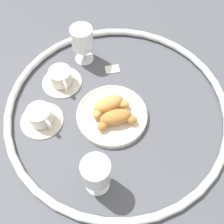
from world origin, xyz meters
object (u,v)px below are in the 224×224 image
Objects in this scene: coffee_cup_far at (41,117)px; coffee_cup_near at (61,78)px; sugar_packet at (112,69)px; pastry_plate at (112,115)px; juice_glass_left at (82,39)px; croissant_large at (109,104)px; juice_glass_right at (96,173)px; croissant_small at (116,118)px.

coffee_cup_near is at bearing -113.25° from coffee_cup_far.
coffee_cup_far is at bearing 35.62° from sugar_packet.
pastry_plate is 0.22m from coffee_cup_far.
juice_glass_left reaches higher than pastry_plate.
juice_glass_right is at bearing 77.53° from croissant_large.
juice_glass_right is (-0.10, 0.37, 0.07)m from coffee_cup_near.
sugar_packet is (-0.24, -0.19, -0.02)m from coffee_cup_far.
croissant_large reaches higher than sugar_packet.
croissant_large and croissant_small have the same top height.
croissant_large is 0.94× the size of coffee_cup_near.
croissant_small is at bearing 106.99° from juice_glass_left.
juice_glass_left is at bearing -87.86° from juice_glass_right.
juice_glass_left is at bearing -127.74° from coffee_cup_near.
coffee_cup_near is 0.16m from coffee_cup_far.
coffee_cup_near is at bearing -40.50° from croissant_large.
juice_glass_right is 2.80× the size of sugar_packet.
juice_glass_left is 0.15m from sugar_packet.
pastry_plate is 0.04m from croissant_large.
coffee_cup_far is 0.31m from sugar_packet.
pastry_plate is 1.62× the size of juice_glass_left.
croissant_small is 0.97× the size of juice_glass_right.
sugar_packet is at bearing -91.78° from croissant_small.
coffee_cup_near is at bearing -47.05° from croissant_small.
coffee_cup_far is (0.21, 0.02, -0.01)m from croissant_large.
juice_glass_left and juice_glass_right have the same top height.
croissant_large is 0.20m from coffee_cup_near.
sugar_packet is at bearing -98.10° from croissant_large.
croissant_large is at bearing 106.63° from juice_glass_left.
croissant_small is at bearing 171.60° from coffee_cup_far.
juice_glass_right reaches higher than croissant_large.
juice_glass_right is (0.06, 0.21, 0.08)m from pastry_plate.
croissant_large is 0.18m from sugar_packet.
juice_glass_left is at bearing -73.37° from croissant_large.
sugar_packet is (-0.08, -0.41, -0.09)m from juice_glass_right.
coffee_cup_near reaches higher than pastry_plate.
coffee_cup_near reaches higher than sugar_packet.
pastry_plate is 0.22m from coffee_cup_near.
croissant_large is 2.56× the size of sugar_packet.
coffee_cup_far is at bearing 66.75° from coffee_cup_near.
sugar_packet is at bearing 146.65° from juice_glass_left.
sugar_packet is at bearing -94.85° from pastry_plate.
pastry_plate is 0.24m from juice_glass_right.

